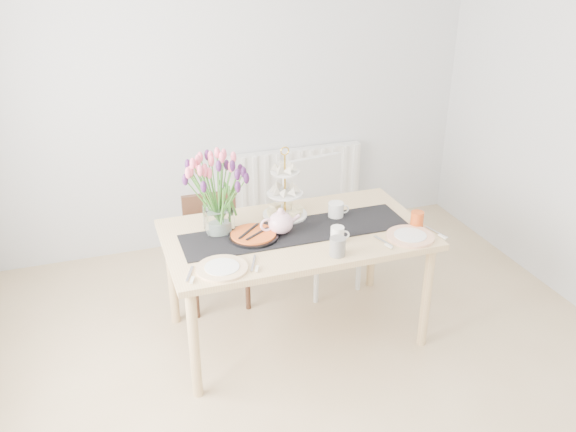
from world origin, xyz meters
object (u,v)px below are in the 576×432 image
object	(u,v)px
cream_jug	(336,210)
mug_white	(337,234)
dining_table	(296,243)
tulip_vase	(217,184)
plate_right	(410,236)
plate_left	(222,268)
cake_stand	(285,199)
teapot	(281,223)
mug_grey	(338,247)
chair_white	(320,213)
chair_brown	(213,241)
tart_tin	(253,236)
radiator	(293,183)
mug_orange	(417,219)

from	to	relation	value
cream_jug	mug_white	size ratio (longest dim) A/B	1.05
dining_table	mug_white	bearing A→B (deg)	-46.58
tulip_vase	plate_right	size ratio (longest dim) A/B	2.05
plate_left	plate_right	distance (m)	1.16
tulip_vase	cake_stand	xyz separation A→B (m)	(0.45, 0.08, -0.20)
tulip_vase	plate_left	xyz separation A→B (m)	(-0.09, -0.44, -0.32)
teapot	plate_left	xyz separation A→B (m)	(-0.44, -0.29, -0.07)
mug_grey	plate_right	size ratio (longest dim) A/B	0.37
mug_grey	chair_white	bearing A→B (deg)	43.07
dining_table	tulip_vase	bearing A→B (deg)	162.21
mug_grey	mug_white	distance (m)	0.16
chair_brown	cake_stand	distance (m)	0.71
teapot	mug_white	world-z (taller)	teapot
tart_tin	mug_grey	distance (m)	0.53
plate_right	cake_stand	bearing A→B (deg)	139.94
cake_stand	plate_left	size ratio (longest dim) A/B	1.47
tart_tin	plate_right	world-z (taller)	tart_tin
dining_table	mug_grey	size ratio (longest dim) A/B	14.75
teapot	plate_right	world-z (taller)	teapot
radiator	chair_white	size ratio (longest dim) A/B	1.27
mug_orange	plate_left	size ratio (longest dim) A/B	0.34
teapot	mug_orange	bearing A→B (deg)	-11.21
chair_brown	cake_stand	size ratio (longest dim) A/B	1.81
mug_grey	plate_right	world-z (taller)	mug_grey
teapot	cake_stand	bearing A→B (deg)	65.82
dining_table	mug_grey	bearing A→B (deg)	-70.28
chair_brown	tulip_vase	xyz separation A→B (m)	(-0.05, -0.48, 0.64)
cake_stand	mug_orange	bearing A→B (deg)	-28.49
radiator	cake_stand	size ratio (longest dim) A/B	2.85
cake_stand	teapot	bearing A→B (deg)	-114.54
chair_brown	cake_stand	xyz separation A→B (m)	(0.40, -0.40, 0.43)
cake_stand	mug_orange	xyz separation A→B (m)	(0.73, -0.40, -0.07)
cake_stand	mug_orange	size ratio (longest dim) A/B	4.37
tulip_vase	mug_orange	distance (m)	1.25
tart_tin	mug_white	size ratio (longest dim) A/B	3.18
chair_white	tart_tin	bearing A→B (deg)	-147.48
chair_white	cake_stand	world-z (taller)	cake_stand
tulip_vase	tart_tin	size ratio (longest dim) A/B	1.96
mug_orange	tulip_vase	bearing A→B (deg)	106.11
tulip_vase	tart_tin	xyz separation A→B (m)	(0.17, -0.15, -0.31)
chair_brown	tart_tin	xyz separation A→B (m)	(0.12, -0.63, 0.33)
radiator	tart_tin	size ratio (longest dim) A/B	3.96
teapot	plate_left	bearing A→B (deg)	-145.59
mug_white	teapot	bearing A→B (deg)	168.46
chair_white	mug_white	world-z (taller)	chair_white
radiator	chair_white	bearing A→B (deg)	-96.17
cream_jug	plate_left	bearing A→B (deg)	-139.87
cake_stand	radiator	bearing A→B (deg)	68.16
radiator	mug_white	world-z (taller)	mug_white
mug_white	plate_right	distance (m)	0.45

